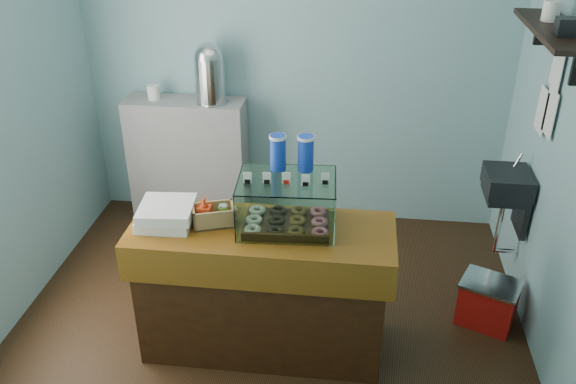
# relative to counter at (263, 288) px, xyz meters

# --- Properties ---
(ground) EXTENTS (3.50, 3.50, 0.00)m
(ground) POSITION_rel_counter_xyz_m (0.00, 0.25, -0.46)
(ground) COLOR black
(ground) RESTS_ON ground
(room_shell) EXTENTS (3.54, 3.04, 2.82)m
(room_shell) POSITION_rel_counter_xyz_m (0.03, 0.26, 1.25)
(room_shell) COLOR #83B9C0
(room_shell) RESTS_ON ground
(counter) EXTENTS (1.60, 0.60, 0.90)m
(counter) POSITION_rel_counter_xyz_m (0.00, 0.00, 0.00)
(counter) COLOR #3D1F0B
(counter) RESTS_ON ground
(back_shelf) EXTENTS (1.00, 0.32, 1.10)m
(back_shelf) POSITION_rel_counter_xyz_m (-0.90, 1.57, 0.09)
(back_shelf) COLOR #949497
(back_shelf) RESTS_ON ground
(display_case) EXTENTS (0.60, 0.45, 0.53)m
(display_case) POSITION_rel_counter_xyz_m (0.15, 0.08, 0.62)
(display_case) COLOR #351B10
(display_case) RESTS_ON counter
(condiment_crate) EXTENTS (0.29, 0.22, 0.19)m
(condiment_crate) POSITION_rel_counter_xyz_m (-0.30, 0.02, 0.51)
(condiment_crate) COLOR tan
(condiment_crate) RESTS_ON counter
(pastry_boxes) EXTENTS (0.35, 0.35, 0.13)m
(pastry_boxes) POSITION_rel_counter_xyz_m (-0.58, -0.00, 0.51)
(pastry_boxes) COLOR white
(pastry_boxes) RESTS_ON counter
(coffee_urn) EXTENTS (0.27, 0.27, 0.49)m
(coffee_urn) POSITION_rel_counter_xyz_m (-0.66, 1.56, 0.90)
(coffee_urn) COLOR silver
(coffee_urn) RESTS_ON back_shelf
(red_cooler) EXTENTS (0.46, 0.42, 0.34)m
(red_cooler) POSITION_rel_counter_xyz_m (1.50, 0.40, -0.29)
(red_cooler) COLOR #B6130E
(red_cooler) RESTS_ON ground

